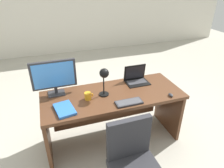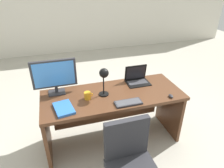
{
  "view_description": "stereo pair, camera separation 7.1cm",
  "coord_description": "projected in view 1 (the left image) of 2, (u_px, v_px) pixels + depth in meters",
  "views": [
    {
      "loc": [
        -0.69,
        -2.0,
        2.03
      ],
      "look_at": [
        0.0,
        0.03,
        0.86
      ],
      "focal_mm": 32.51,
      "sensor_mm": 36.0,
      "label": 1
    },
    {
      "loc": [
        -0.62,
        -2.02,
        2.03
      ],
      "look_at": [
        0.0,
        0.03,
        0.86
      ],
      "focal_mm": 32.51,
      "sensor_mm": 36.0,
      "label": 2
    }
  ],
  "objects": [
    {
      "name": "desk_lamp",
      "position": [
        104.0,
        77.0,
        2.31
      ],
      "size": [
        0.12,
        0.14,
        0.36
      ],
      "color": "black",
      "rests_on": "desk"
    },
    {
      "name": "monitor",
      "position": [
        54.0,
        76.0,
        2.36
      ],
      "size": [
        0.52,
        0.16,
        0.43
      ],
      "color": "#2D2D33",
      "rests_on": "desk"
    },
    {
      "name": "mouse",
      "position": [
        171.0,
        95.0,
        2.42
      ],
      "size": [
        0.04,
        0.08,
        0.03
      ],
      "color": "#2D2D33",
      "rests_on": "desk"
    },
    {
      "name": "desk",
      "position": [
        112.0,
        106.0,
        2.61
      ],
      "size": [
        1.71,
        0.69,
        0.74
      ],
      "color": "#56331E",
      "rests_on": "ground"
    },
    {
      "name": "coffee_mug",
      "position": [
        88.0,
        96.0,
        2.35
      ],
      "size": [
        0.1,
        0.08,
        0.09
      ],
      "color": "orange",
      "rests_on": "desk"
    },
    {
      "name": "book",
      "position": [
        65.0,
        109.0,
        2.17
      ],
      "size": [
        0.23,
        0.31,
        0.03
      ],
      "color": "blue",
      "rests_on": "desk"
    },
    {
      "name": "back_wall",
      "position": [
        66.0,
        1.0,
        5.35
      ],
      "size": [
        10.0,
        0.1,
        2.8
      ],
      "primitive_type": "cube",
      "color": "silver",
      "rests_on": "ground"
    },
    {
      "name": "laptop",
      "position": [
        136.0,
        77.0,
        2.74
      ],
      "size": [
        0.3,
        0.23,
        0.22
      ],
      "color": "black",
      "rests_on": "desk"
    },
    {
      "name": "keyboard",
      "position": [
        129.0,
        102.0,
        2.29
      ],
      "size": [
        0.31,
        0.13,
        0.02
      ],
      "color": "#2D2D33",
      "rests_on": "desk"
    },
    {
      "name": "ground",
      "position": [
        89.0,
        89.0,
        4.08
      ],
      "size": [
        12.0,
        12.0,
        0.0
      ],
      "primitive_type": "plane",
      "color": "#B7B2A3"
    }
  ]
}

